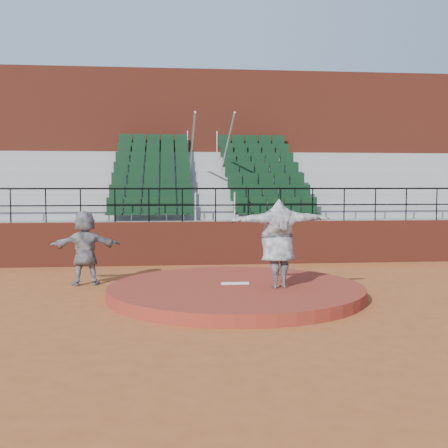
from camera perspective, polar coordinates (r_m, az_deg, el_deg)
The scene contains 9 objects.
ground at distance 12.21m, azimuth 1.21°, elevation -7.39°, with size 90.00×90.00×0.00m, color #A15024.
pitchers_mound at distance 12.19m, azimuth 1.21°, elevation -6.81°, with size 5.50×5.50×0.25m, color maroon.
pitching_rubber at distance 12.31m, azimuth 1.13°, elevation -6.04°, with size 0.60×0.15×0.03m, color white.
boundary_wall at distance 17.04m, azimuth -0.86°, elevation -1.93°, with size 24.00×0.30×1.30m, color maroon.
wall_railing at distance 16.95m, azimuth -0.87°, elevation 2.71°, with size 24.04×0.05×1.03m.
seating_deck at distance 20.61m, azimuth -1.75°, elevation 1.27°, with size 24.00×5.97×4.63m.
press_box_facade at distance 24.55m, azimuth -2.43°, elevation 6.66°, with size 24.00×3.00×7.10m, color maroon.
pitcher at distance 11.81m, azimuth 5.51°, elevation -1.99°, with size 2.29×0.62×1.86m, color black.
fielder at distance 13.91m, azimuth -13.92°, elevation -2.35°, with size 1.67×0.53×1.80m, color black.
Camera 1 is at (-1.48, -11.88, 2.41)m, focal length 45.00 mm.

